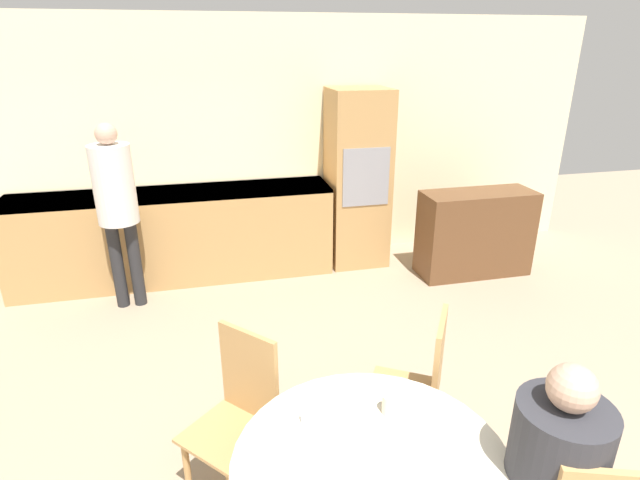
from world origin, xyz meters
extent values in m
cube|color=beige|center=(0.00, 5.47, 1.30)|extent=(7.16, 0.05, 2.60)
cube|color=tan|center=(-1.13, 5.12, 0.47)|extent=(3.19, 0.60, 0.93)
cube|color=black|center=(-1.13, 5.12, 0.92)|extent=(3.19, 0.60, 0.03)
cube|color=tan|center=(0.81, 5.13, 0.95)|extent=(0.62, 0.58, 1.89)
cube|color=gray|center=(0.81, 4.84, 1.04)|extent=(0.49, 0.01, 0.60)
cube|color=brown|center=(1.93, 4.52, 0.45)|extent=(1.17, 0.45, 0.90)
cylinder|color=beige|center=(-0.22, 1.60, 0.72)|extent=(1.16, 1.16, 0.03)
cylinder|color=tan|center=(-1.01, 2.23, 0.21)|extent=(0.04, 0.04, 0.42)
cylinder|color=tan|center=(-0.77, 2.44, 0.21)|extent=(0.04, 0.04, 0.42)
cylinder|color=tan|center=(-0.56, 2.21, 0.21)|extent=(0.04, 0.04, 0.42)
cube|color=tan|center=(-0.78, 2.22, 0.43)|extent=(0.57, 0.57, 0.02)
cube|color=tan|center=(-0.65, 2.34, 0.69)|extent=(0.28, 0.30, 0.51)
cylinder|color=tan|center=(0.17, 2.53, 0.21)|extent=(0.04, 0.04, 0.42)
cylinder|color=tan|center=(0.00, 2.26, 0.21)|extent=(0.04, 0.04, 0.42)
cylinder|color=tan|center=(0.44, 2.36, 0.21)|extent=(0.04, 0.04, 0.42)
cylinder|color=tan|center=(0.28, 2.09, 0.21)|extent=(0.04, 0.04, 0.42)
cube|color=tan|center=(0.22, 2.31, 0.43)|extent=(0.55, 0.55, 0.02)
cube|color=tan|center=(0.38, 2.22, 0.69)|extent=(0.22, 0.34, 0.51)
cylinder|color=#2D2D33|center=(0.46, 1.36, 0.80)|extent=(0.37, 0.37, 0.52)
sphere|color=tan|center=(0.46, 1.36, 1.15)|extent=(0.18, 0.18, 0.18)
cylinder|color=#262628|center=(-1.64, 4.61, 0.41)|extent=(0.11, 0.11, 0.83)
cylinder|color=#262628|center=(-1.48, 4.61, 0.41)|extent=(0.11, 0.11, 0.83)
cylinder|color=silver|center=(-1.56, 4.61, 1.18)|extent=(0.35, 0.35, 0.69)
sphere|color=tan|center=(-1.56, 4.61, 1.61)|extent=(0.18, 0.18, 0.18)
cylinder|color=beige|center=(-0.04, 1.85, 0.78)|extent=(0.08, 0.08, 0.10)
cylinder|color=silver|center=(-0.39, 1.88, 0.75)|extent=(0.14, 0.14, 0.04)
camera|label=1|loc=(-0.78, 0.12, 2.33)|focal=28.00mm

